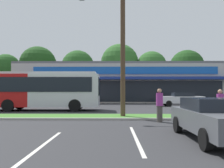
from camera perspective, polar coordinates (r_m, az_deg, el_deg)
The scene contains 18 objects.
grass_median at distance 14.50m, azimuth -8.17°, elevation -8.10°, with size 56.00×2.20×0.12m, color #427A2D.
curb_lip at distance 13.31m, azimuth -8.99°, elevation -8.67°, with size 56.00×0.24×0.12m, color #99968C.
parking_stripe_1 at distance 7.27m, azimuth -17.59°, elevation -14.94°, with size 0.12×4.80×0.01m, color silver.
parking_stripe_2 at distance 8.29m, azimuth 5.99°, elevation -13.35°, with size 0.12×4.80×0.01m, color silver.
storefront_building at distance 35.69m, azimuth 2.93°, elevation 0.16°, with size 30.76×12.15×5.68m.
tree_far_left at distance 50.01m, azimuth -25.05°, elevation 3.62°, with size 5.61×5.61×9.01m.
tree_left at distance 49.26m, azimuth -18.08°, elevation 4.67°, with size 7.44×7.44×10.81m.
tree_mid_left at distance 44.26m, azimuth -8.57°, elevation 4.33°, with size 6.25×6.25×9.46m.
tree_mid at distance 46.88m, azimuth 1.93°, elevation 5.33°, with size 7.73×7.73×11.30m.
tree_mid_right at distance 46.57m, azimuth 9.91°, elevation 4.40°, with size 6.04×6.04×9.65m.
tree_right at distance 47.99m, azimuth 18.28°, elevation 4.08°, with size 6.80×6.80×9.86m.
utility_pole at distance 14.65m, azimuth 2.18°, elevation 14.15°, with size 3.03×2.40×10.65m.
city_bus at distance 20.78m, azimuth -20.87°, elevation -1.35°, with size 12.68×2.85×3.25m.
car_3 at distance 8.58m, azimuth 23.98°, elevation -7.81°, with size 1.87×4.55×1.41m.
car_4 at distance 26.96m, azimuth -23.80°, elevation -3.52°, with size 4.60×1.97×1.48m.
car_5 at distance 26.03m, azimuth 16.92°, elevation -3.63°, with size 4.77×1.86×1.47m.
pedestrian_near_bench at distance 12.50m, azimuth 11.85°, elevation -5.22°, with size 0.36×0.36×1.80m.
pedestrian_by_pole at distance 13.25m, azimuth 25.55°, elevation -4.99°, with size 0.35×0.35×1.75m.
Camera 1 is at (2.20, -0.24, 1.68)m, focal length 36.41 mm.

